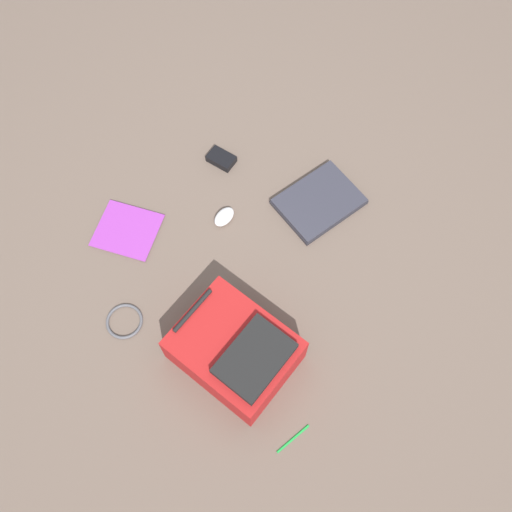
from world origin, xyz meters
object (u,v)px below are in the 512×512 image
object	(u,v)px
backpack	(236,351)
pen_black	(293,439)
book_red	(127,230)
computer_mouse	(224,217)
power_brick	(221,159)
laptop	(319,202)
cable_coil	(124,321)

from	to	relation	value
backpack	pen_black	world-z (taller)	backpack
pen_black	book_red	bearing A→B (deg)	76.41
computer_mouse	pen_black	bearing A→B (deg)	-35.61
backpack	power_brick	size ratio (longest dim) A/B	3.58
laptop	pen_black	xyz separation A→B (m)	(-0.82, -0.47, -0.01)
computer_mouse	laptop	bearing A→B (deg)	48.39
computer_mouse	power_brick	distance (m)	0.28
laptop	book_red	distance (m)	0.79
backpack	book_red	distance (m)	0.69
backpack	laptop	world-z (taller)	backpack
backpack	laptop	distance (m)	0.73
power_brick	computer_mouse	bearing A→B (deg)	-138.56
computer_mouse	backpack	bearing A→B (deg)	-46.52
laptop	book_red	bearing A→B (deg)	137.06
book_red	cable_coil	distance (m)	0.38
computer_mouse	pen_black	distance (m)	0.90
backpack	pen_black	bearing A→B (deg)	-107.49
laptop	computer_mouse	xyz separation A→B (m)	(-0.29, 0.26, 0.00)
power_brick	pen_black	world-z (taller)	power_brick
book_red	cable_coil	xyz separation A→B (m)	(-0.29, -0.25, 0.00)
laptop	book_red	world-z (taller)	laptop
book_red	computer_mouse	size ratio (longest dim) A/B	3.07
book_red	pen_black	size ratio (longest dim) A/B	2.12
laptop	computer_mouse	distance (m)	0.39
book_red	power_brick	distance (m)	0.50
laptop	computer_mouse	world-z (taller)	computer_mouse
book_red	power_brick	xyz separation A→B (m)	(0.49, -0.09, 0.01)
cable_coil	backpack	bearing A→B (deg)	-70.19
laptop	pen_black	bearing A→B (deg)	-150.28
book_red	pen_black	world-z (taller)	book_red
backpack	power_brick	xyz separation A→B (m)	(0.63, 0.58, -0.07)
power_brick	pen_black	bearing A→B (deg)	-128.77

